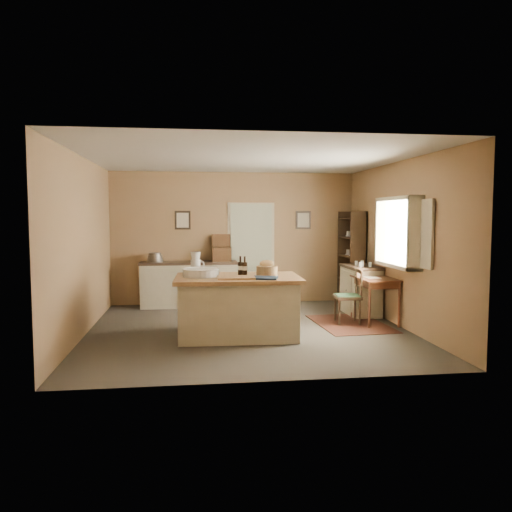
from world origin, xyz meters
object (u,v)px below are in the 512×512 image
(work_island, at_px, (237,305))
(desk_chair, at_px, (347,297))
(shelving_unit, at_px, (353,259))
(sideboard, at_px, (189,282))
(writing_desk, at_px, (375,283))
(right_cabinet, at_px, (361,290))

(work_island, height_order, desk_chair, work_island)
(desk_chair, height_order, shelving_unit, shelving_unit)
(work_island, bearing_deg, shelving_unit, 43.90)
(shelving_unit, bearing_deg, desk_chair, -111.50)
(sideboard, bearing_deg, desk_chair, -36.47)
(sideboard, height_order, writing_desk, sideboard)
(writing_desk, distance_m, shelving_unit, 1.62)
(writing_desk, bearing_deg, work_island, -163.90)
(sideboard, height_order, desk_chair, sideboard)
(sideboard, height_order, right_cabinet, sideboard)
(sideboard, distance_m, shelving_unit, 3.33)
(shelving_unit, bearing_deg, work_island, -138.32)
(work_island, distance_m, sideboard, 2.71)
(sideboard, bearing_deg, shelving_unit, -5.72)
(work_island, relative_size, desk_chair, 2.10)
(right_cabinet, distance_m, shelving_unit, 1.02)
(desk_chair, relative_size, shelving_unit, 0.47)
(shelving_unit, bearing_deg, sideboard, 174.28)
(desk_chair, distance_m, right_cabinet, 0.88)
(sideboard, bearing_deg, writing_desk, -31.46)
(right_cabinet, height_order, shelving_unit, shelving_unit)
(sideboard, xyz_separation_m, right_cabinet, (3.13, -1.22, -0.02))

